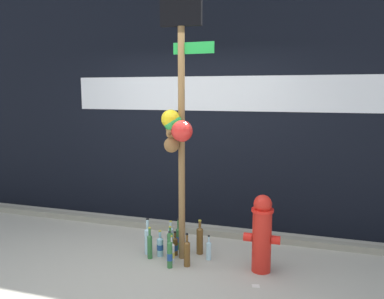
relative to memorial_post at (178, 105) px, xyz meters
The scene contains 18 objects.
ground_plane 1.82m from the memorial_post, 111.64° to the right, with size 14.00×14.00×0.00m, color #ADA899.
building_wall 1.36m from the memorial_post, 98.01° to the left, with size 10.00×0.21×3.79m.
curb_strip 1.92m from the memorial_post, 102.41° to the left, with size 8.00×0.12×0.08m, color gray.
memorial_post is the anchor object (origin of this frame).
fire_hydrant 1.61m from the memorial_post, ahead, with size 0.38×0.23×0.83m.
bottle_0 1.60m from the memorial_post, 41.35° to the right, with size 0.07×0.07×0.37m.
bottle_1 1.63m from the memorial_post, 110.40° to the left, with size 0.06×0.06×0.38m.
bottle_2 1.60m from the memorial_post, 52.51° to the left, with size 0.08×0.08×0.41m.
bottle_3 1.62m from the memorial_post, 129.59° to the left, with size 0.07×0.07×0.37m.
bottle_4 1.64m from the memorial_post, behind, with size 0.08×0.08×0.31m.
bottle_5 1.64m from the memorial_post, 127.59° to the left, with size 0.07×0.07×0.29m.
bottle_6 1.60m from the memorial_post, 97.74° to the right, with size 0.06×0.06×0.41m.
bottle_7 1.63m from the memorial_post, 116.94° to the right, with size 0.07×0.07×0.32m.
bottle_8 1.62m from the memorial_post, behind, with size 0.07×0.07×0.43m.
bottle_9 1.66m from the memorial_post, 19.10° to the left, with size 0.06×0.06×0.29m.
bottle_10 1.58m from the memorial_post, behind, with size 0.07×0.07×0.39m.
bottle_11 1.62m from the memorial_post, 169.88° to the right, with size 0.06×0.06×0.37m.
litter_0 2.00m from the memorial_post, 20.32° to the right, with size 0.07×0.07×0.01m, color silver.
Camera 1 is at (1.56, -3.43, 1.89)m, focal length 36.09 mm.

